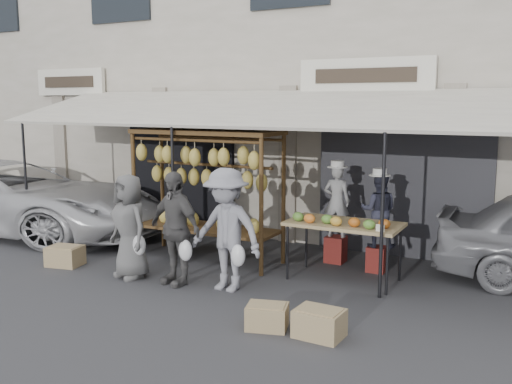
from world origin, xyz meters
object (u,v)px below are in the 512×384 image
(customer_right, at_px, (226,230))
(crate_near_b, at_px, (319,323))
(vendor_right, at_px, (379,210))
(produce_table, at_px, (343,225))
(crate_near_a, at_px, (267,317))
(crate_far, at_px, (65,256))
(van, at_px, (0,178))
(banana_rack, at_px, (205,170))
(customer_mid, at_px, (175,228))
(vendor_left, at_px, (337,201))
(customer_left, at_px, (130,226))

(customer_right, height_order, crate_near_b, customer_right)
(vendor_right, bearing_deg, produce_table, 52.78)
(crate_near_a, height_order, crate_near_b, crate_near_b)
(crate_far, bearing_deg, van, 157.21)
(banana_rack, xyz_separation_m, crate_near_b, (2.93, -2.12, -1.40))
(customer_mid, distance_m, crate_far, 2.30)
(produce_table, bearing_deg, customer_right, -138.75)
(crate_near_a, distance_m, crate_near_b, 0.65)
(crate_near_a, height_order, van, van)
(vendor_left, bearing_deg, customer_right, 61.79)
(vendor_left, relative_size, vendor_right, 1.03)
(vendor_right, relative_size, crate_near_b, 2.18)
(van, bearing_deg, customer_right, -105.36)
(van, bearing_deg, customer_left, -111.02)
(van, bearing_deg, produce_table, -94.82)
(vendor_left, height_order, crate_near_b, vendor_left)
(vendor_right, bearing_deg, crate_near_b, 80.01)
(customer_mid, bearing_deg, produce_table, 43.51)
(produce_table, height_order, crate_near_b, produce_table)
(crate_near_a, distance_m, crate_far, 4.26)
(vendor_right, height_order, crate_near_a, vendor_right)
(customer_mid, relative_size, van, 0.32)
(vendor_right, bearing_deg, crate_far, 11.27)
(vendor_right, bearing_deg, customer_left, 19.45)
(banana_rack, relative_size, crate_far, 4.80)
(customer_right, bearing_deg, vendor_left, 70.86)
(customer_left, distance_m, customer_mid, 0.81)
(banana_rack, distance_m, crate_far, 2.73)
(vendor_right, relative_size, customer_left, 0.73)
(crate_near_b, relative_size, crate_far, 1.00)
(vendor_left, height_order, van, van)
(banana_rack, bearing_deg, vendor_left, 24.85)
(customer_right, xyz_separation_m, crate_far, (-3.02, -0.20, -0.73))
(produce_table, xyz_separation_m, vendor_left, (-0.45, 0.94, 0.18))
(customer_right, bearing_deg, crate_far, -172.39)
(crate_far, bearing_deg, customer_mid, 2.29)
(crate_far, bearing_deg, vendor_left, 30.63)
(vendor_right, xyz_separation_m, van, (-7.97, -0.72, 0.09))
(customer_right, distance_m, crate_near_a, 1.71)
(customer_mid, height_order, customer_right, customer_right)
(crate_far, bearing_deg, produce_table, 17.55)
(vendor_right, height_order, crate_far, vendor_right)
(customer_mid, relative_size, crate_far, 3.13)
(crate_near_b, distance_m, van, 8.45)
(customer_mid, xyz_separation_m, crate_far, (-2.19, -0.09, -0.69))
(banana_rack, distance_m, vendor_left, 2.28)
(vendor_left, height_order, customer_right, customer_right)
(vendor_right, distance_m, crate_near_b, 2.97)
(vendor_right, relative_size, crate_near_a, 2.44)
(banana_rack, bearing_deg, crate_near_a, -43.62)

